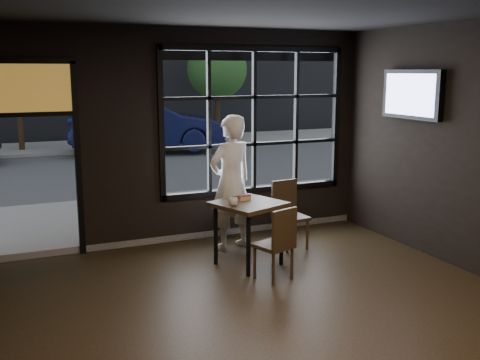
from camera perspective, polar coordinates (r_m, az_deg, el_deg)
name	(u,v)px	position (r m, az deg, el deg)	size (l,w,h in m)	color
floor	(291,338)	(5.73, 5.25, -15.73)	(6.00, 7.00, 0.02)	black
window_frame	(254,121)	(8.82, 1.43, 6.03)	(3.06, 0.12, 2.28)	black
stained_transom	(27,88)	(7.99, -20.84, 8.76)	(1.20, 0.06, 0.70)	orange
street_asphalt	(54,125)	(28.70, -18.37, 5.28)	(60.00, 41.00, 0.04)	#545456
cafe_table	(249,233)	(7.53, 0.88, -5.44)	(0.80, 0.80, 0.87)	#322314
chair_near	(274,243)	(7.02, 3.42, -6.41)	(0.40, 0.40, 0.93)	#322314
chair_window	(291,215)	(8.24, 5.22, -3.59)	(0.43, 0.43, 0.99)	#322314
man	(231,183)	(8.11, -0.94, -0.26)	(0.72, 0.47, 1.96)	white
hotdog	(244,198)	(7.53, 0.45, -1.83)	(0.20, 0.08, 0.06)	tan
cup	(233,202)	(7.23, -0.72, -2.22)	(0.12, 0.12, 0.10)	silver
tv	(412,94)	(8.38, 17.07, 8.31)	(0.13, 1.18, 0.69)	black
navy_car	(147,126)	(17.92, -9.45, 5.47)	(1.66, 4.75, 1.57)	#0E1336
tree_left	(17,73)	(19.09, -21.75, 10.05)	(2.08, 2.08, 3.55)	#332114
tree_right	(217,69)	(20.78, -2.34, 11.16)	(2.18, 2.18, 3.72)	#332114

